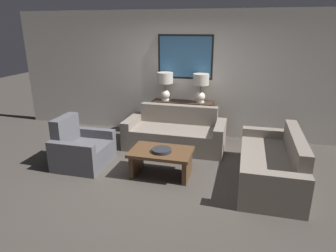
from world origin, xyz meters
name	(u,v)px	position (x,y,z in m)	size (l,w,h in m)	color
ground_plane	(155,178)	(0.00, 0.00, 0.00)	(20.00, 20.00, 0.00)	#3D3833
back_wall	(185,74)	(0.00, 2.30, 1.33)	(7.89, 0.12, 2.65)	beige
console_table	(182,119)	(0.00, 2.04, 0.39)	(1.30, 0.36, 0.79)	#332319
table_lamp_left	(165,82)	(-0.38, 2.04, 1.18)	(0.33, 0.33, 0.60)	silver
table_lamp_right	(201,84)	(0.38, 2.04, 1.18)	(0.33, 0.33, 0.60)	silver
couch_by_back_wall	(175,134)	(0.00, 1.37, 0.27)	(1.95, 0.88, 0.79)	slate
couch_by_side	(272,165)	(1.78, 0.38, 0.27)	(0.88, 1.95, 0.79)	slate
coffee_table	(161,158)	(0.06, 0.14, 0.31)	(0.98, 0.64, 0.43)	#4C331E
decorative_bowl	(162,150)	(0.08, 0.09, 0.46)	(0.31, 0.31, 0.05)	#232328
armchair_near_back_wall	(81,150)	(-1.39, 0.18, 0.28)	(0.82, 0.90, 0.85)	#4C4C51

